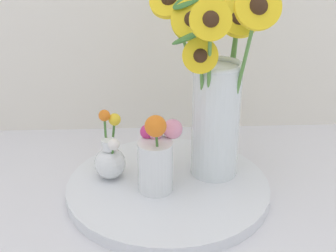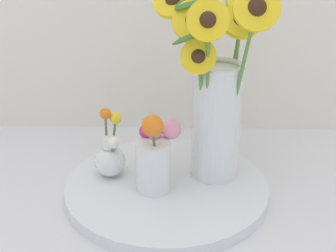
{
  "view_description": "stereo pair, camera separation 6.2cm",
  "coord_description": "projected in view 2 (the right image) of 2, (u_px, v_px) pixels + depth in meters",
  "views": [
    {
      "loc": [
        -0.07,
        -0.77,
        0.55
      ],
      "look_at": [
        -0.03,
        0.08,
        0.16
      ],
      "focal_mm": 50.0,
      "sensor_mm": 36.0,
      "label": 1
    },
    {
      "loc": [
        -0.0,
        -0.77,
        0.55
      ],
      "look_at": [
        -0.03,
        0.08,
        0.16
      ],
      "focal_mm": 50.0,
      "sensor_mm": 36.0,
      "label": 2
    }
  ],
  "objects": [
    {
      "name": "vase_small_center",
      "position": [
        156.0,
        156.0,
        0.94
      ],
      "size": [
        0.09,
        0.09,
        0.17
      ],
      "color": "white",
      "rests_on": "serving_tray"
    },
    {
      "name": "ground_plane",
      "position": [
        180.0,
        215.0,
        0.93
      ],
      "size": [
        6.0,
        6.0,
        0.0
      ],
      "primitive_type": "plane",
      "color": "silver"
    },
    {
      "name": "mason_jar_sunflowers",
      "position": [
        218.0,
        93.0,
        0.95
      ],
      "size": [
        0.25,
        0.24,
        0.42
      ],
      "color": "silver",
      "rests_on": "serving_tray"
    },
    {
      "name": "serving_tray",
      "position": [
        168.0,
        188.0,
        0.99
      ],
      "size": [
        0.43,
        0.43,
        0.02
      ],
      "color": "silver",
      "rests_on": "ground_plane"
    },
    {
      "name": "vase_bulb_right",
      "position": [
        112.0,
        155.0,
        1.0
      ],
      "size": [
        0.07,
        0.08,
        0.15
      ],
      "color": "white",
      "rests_on": "serving_tray"
    }
  ]
}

